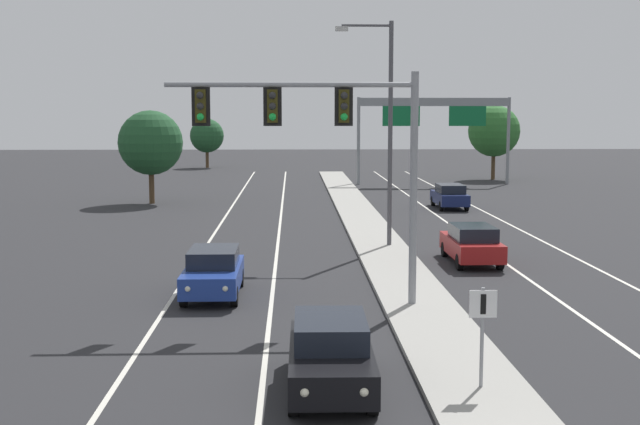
% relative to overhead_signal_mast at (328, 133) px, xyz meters
% --- Properties ---
extents(median_island, '(2.40, 110.00, 0.15)m').
position_rel_overhead_signal_mast_xyz_m(median_island, '(2.92, 4.46, -5.40)').
color(median_island, '#9E9B93').
rests_on(median_island, ground).
extents(lane_stripe_oncoming_center, '(0.14, 100.00, 0.01)m').
position_rel_overhead_signal_mast_xyz_m(lane_stripe_oncoming_center, '(-1.78, 11.46, -5.47)').
color(lane_stripe_oncoming_center, silver).
rests_on(lane_stripe_oncoming_center, ground).
extents(lane_stripe_receding_center, '(0.14, 100.00, 0.01)m').
position_rel_overhead_signal_mast_xyz_m(lane_stripe_receding_center, '(7.62, 11.46, -5.47)').
color(lane_stripe_receding_center, silver).
rests_on(lane_stripe_receding_center, ground).
extents(edge_stripe_left, '(0.14, 100.00, 0.01)m').
position_rel_overhead_signal_mast_xyz_m(edge_stripe_left, '(-5.08, 11.46, -5.47)').
color(edge_stripe_left, silver).
rests_on(edge_stripe_left, ground).
extents(edge_stripe_right, '(0.14, 100.00, 0.01)m').
position_rel_overhead_signal_mast_xyz_m(edge_stripe_right, '(10.92, 11.46, -5.47)').
color(edge_stripe_right, silver).
rests_on(edge_stripe_right, ground).
extents(overhead_signal_mast, '(7.72, 0.44, 7.20)m').
position_rel_overhead_signal_mast_xyz_m(overhead_signal_mast, '(0.00, 0.00, 0.00)').
color(overhead_signal_mast, gray).
rests_on(overhead_signal_mast, median_island).
extents(median_sign_post, '(0.60, 0.10, 2.20)m').
position_rel_overhead_signal_mast_xyz_m(median_sign_post, '(3.01, -7.96, -3.89)').
color(median_sign_post, gray).
rests_on(median_sign_post, median_island).
extents(street_lamp_median, '(2.58, 0.28, 10.00)m').
position_rel_overhead_signal_mast_xyz_m(street_lamp_median, '(3.09, 11.59, 0.31)').
color(street_lamp_median, '#4C4C51').
rests_on(street_lamp_median, median_island).
extents(car_oncoming_black, '(1.87, 4.49, 1.58)m').
position_rel_overhead_signal_mast_xyz_m(car_oncoming_black, '(-0.26, -7.59, -4.66)').
color(car_oncoming_black, black).
rests_on(car_oncoming_black, ground).
extents(car_oncoming_blue, '(1.82, 4.47, 1.58)m').
position_rel_overhead_signal_mast_xyz_m(car_oncoming_blue, '(-3.75, 1.95, -4.66)').
color(car_oncoming_blue, navy).
rests_on(car_oncoming_blue, ground).
extents(car_receding_red, '(1.84, 4.48, 1.58)m').
position_rel_overhead_signal_mast_xyz_m(car_receding_red, '(6.22, 7.64, -4.66)').
color(car_receding_red, maroon).
rests_on(car_receding_red, ground).
extents(car_receding_navy, '(1.83, 4.47, 1.58)m').
position_rel_overhead_signal_mast_xyz_m(car_receding_navy, '(9.07, 27.13, -4.66)').
color(car_receding_navy, '#141E4C').
rests_on(car_receding_navy, ground).
extents(highway_sign_gantry, '(13.28, 0.42, 7.50)m').
position_rel_overhead_signal_mast_xyz_m(highway_sign_gantry, '(11.12, 45.23, 0.68)').
color(highway_sign_gantry, gray).
rests_on(highway_sign_gantry, ground).
extents(tree_far_left_b, '(3.85, 3.85, 5.56)m').
position_rel_overhead_signal_mast_xyz_m(tree_far_left_b, '(-10.76, 68.28, -1.85)').
color(tree_far_left_b, '#4C3823').
rests_on(tree_far_left_b, ground).
extents(tree_far_left_c, '(4.37, 4.37, 6.33)m').
position_rel_overhead_signal_mast_xyz_m(tree_far_left_c, '(-10.67, 30.72, -1.35)').
color(tree_far_left_c, '#4C3823').
rests_on(tree_far_left_c, ground).
extents(tree_far_right_c, '(4.77, 4.77, 6.90)m').
position_rel_overhead_signal_mast_xyz_m(tree_far_right_c, '(17.63, 50.40, -0.97)').
color(tree_far_right_c, '#4C3823').
rests_on(tree_far_right_c, ground).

